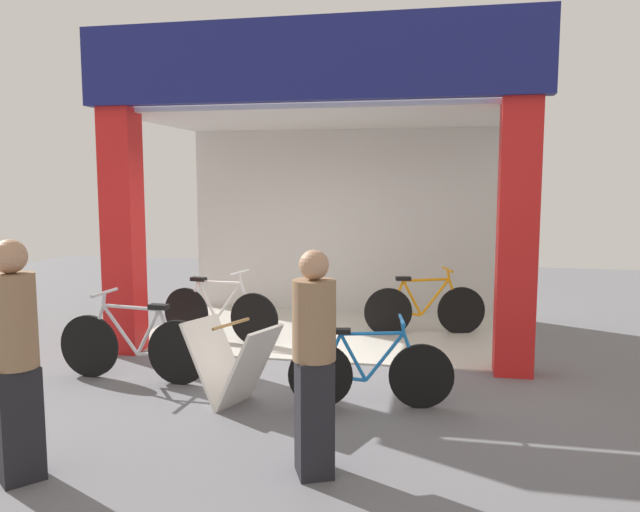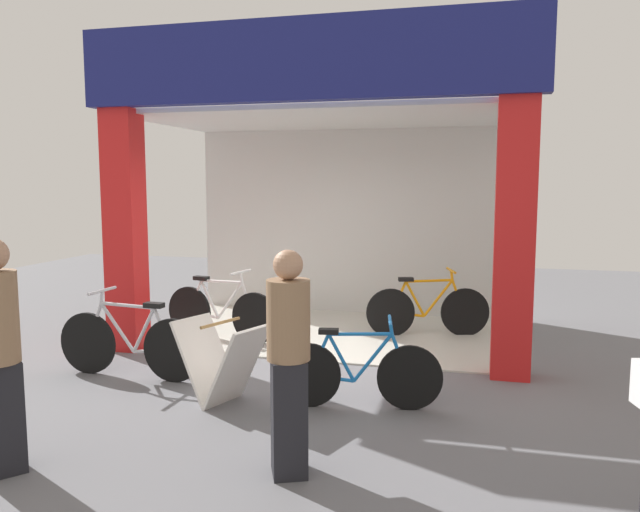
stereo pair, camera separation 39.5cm
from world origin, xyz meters
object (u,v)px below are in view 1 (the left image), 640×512
bicycle_parked_0 (370,372)px  bicycle_inside_0 (424,309)px  pedestrian_2 (15,358)px  bicycle_inside_1 (219,313)px  bicycle_parked_1 (133,346)px  pedestrian_1 (314,361)px  sandwich_board_sign (232,364)px

bicycle_parked_0 → bicycle_inside_0: bearing=82.3°
pedestrian_2 → bicycle_inside_1: bearing=90.1°
bicycle_parked_0 → pedestrian_2: bearing=-139.6°
bicycle_inside_1 → bicycle_parked_1: bearing=-99.4°
bicycle_parked_1 → pedestrian_2: size_ratio=1.01×
bicycle_inside_1 → pedestrian_2: pedestrian_2 is taller
bicycle_inside_1 → bicycle_parked_0: bearing=-42.4°
bicycle_inside_0 → pedestrian_1: pedestrian_1 is taller
bicycle_inside_0 → pedestrian_2: 5.46m
bicycle_inside_1 → pedestrian_1: pedestrian_1 is taller
bicycle_inside_0 → pedestrian_1: bearing=-98.3°
sandwich_board_sign → bicycle_inside_0: bearing=61.6°
bicycle_inside_0 → bicycle_inside_1: bearing=-162.0°
bicycle_inside_0 → pedestrian_1: 4.34m
bicycle_inside_0 → bicycle_parked_0: 2.91m
pedestrian_1 → bicycle_parked_0: bearing=80.4°
sandwich_board_sign → pedestrian_1: pedestrian_1 is taller
bicycle_inside_0 → sandwich_board_sign: 3.49m
bicycle_parked_1 → pedestrian_1: pedestrian_1 is taller
sandwich_board_sign → pedestrian_2: (-0.95, -1.70, 0.48)m
bicycle_parked_0 → pedestrian_2: pedestrian_2 is taller
bicycle_inside_0 → bicycle_parked_1: (-2.90, -2.59, 0.01)m
bicycle_inside_1 → pedestrian_1: (1.99, -3.42, 0.45)m
bicycle_parked_1 → pedestrian_2: 2.26m
bicycle_inside_1 → bicycle_parked_0: size_ratio=1.11×
bicycle_parked_1 → bicycle_inside_1: bearing=80.6°
sandwich_board_sign → pedestrian_2: size_ratio=0.57×
pedestrian_1 → bicycle_inside_0: bearing=81.7°
bicycle_parked_1 → sandwich_board_sign: bicycle_parked_1 is taller
bicycle_inside_0 → bicycle_parked_1: 3.89m
sandwich_board_sign → pedestrian_2: pedestrian_2 is taller
bicycle_inside_1 → bicycle_parked_0: (2.23, -2.03, -0.04)m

